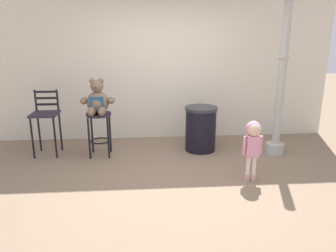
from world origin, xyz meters
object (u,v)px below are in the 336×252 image
object	(u,v)px
bar_stool_with_teddy	(99,125)
teddy_bear	(98,101)
trash_bin	(201,129)
lamppost	(280,90)
child_walking	(253,138)
bar_chair_empty	(46,117)

from	to	relation	value
bar_stool_with_teddy	teddy_bear	bearing A→B (deg)	-90.00
trash_bin	lamppost	world-z (taller)	lamppost
lamppost	bar_stool_with_teddy	bearing A→B (deg)	177.29
teddy_bear	child_walking	size ratio (longest dim) A/B	0.67
teddy_bear	trash_bin	size ratio (longest dim) A/B	0.73
trash_bin	bar_stool_with_teddy	bearing A→B (deg)	-175.72
child_walking	trash_bin	size ratio (longest dim) A/B	1.10
teddy_bear	child_walking	distance (m)	2.47
child_walking	trash_bin	distance (m)	1.36
teddy_bear	bar_chair_empty	distance (m)	0.95
teddy_bear	lamppost	world-z (taller)	lamppost
teddy_bear	trash_bin	world-z (taller)	teddy_bear
teddy_bear	child_walking	bearing A→B (deg)	-26.58
bar_stool_with_teddy	teddy_bear	distance (m)	0.41
child_walking	trash_bin	bearing A→B (deg)	-8.48
lamppost	bar_chair_empty	world-z (taller)	lamppost
bar_chair_empty	child_walking	bearing A→B (deg)	-22.38
teddy_bear	bar_stool_with_teddy	bearing A→B (deg)	90.00
teddy_bear	lamppost	distance (m)	2.95
bar_stool_with_teddy	child_walking	bearing A→B (deg)	-27.19
bar_stool_with_teddy	trash_bin	size ratio (longest dim) A/B	0.94
bar_chair_empty	lamppost	bearing A→B (deg)	-4.21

